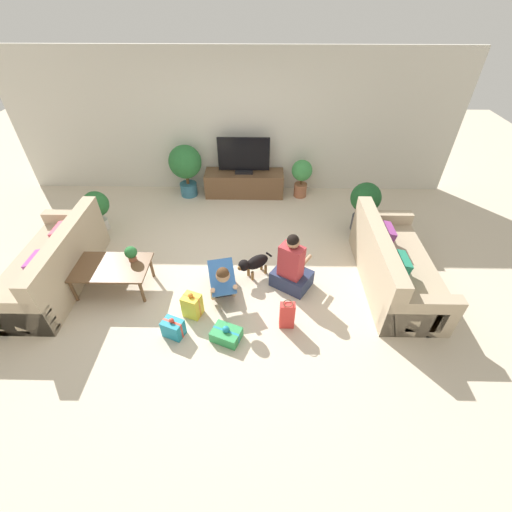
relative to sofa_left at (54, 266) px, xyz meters
name	(u,v)px	position (x,y,z in m)	size (l,w,h in m)	color
ground_plane	(226,270)	(2.41, 0.29, -0.30)	(16.00, 16.00, 0.00)	beige
wall_back	(234,125)	(2.41, 2.92, 1.00)	(8.40, 0.06, 2.60)	beige
sofa_left	(54,266)	(0.00, 0.00, 0.00)	(0.88, 1.99, 0.85)	tan
sofa_right	(393,266)	(4.81, 0.08, 0.00)	(0.88, 1.99, 0.85)	tan
coffee_table	(110,269)	(0.87, -0.12, 0.07)	(1.06, 0.63, 0.41)	brown
tv_console	(244,183)	(2.59, 2.61, -0.06)	(1.54, 0.47, 0.48)	brown
tv	(244,157)	(2.59, 2.61, 0.49)	(0.98, 0.20, 0.69)	black
potted_plant_back_left	(186,165)	(1.47, 2.56, 0.35)	(0.63, 0.63, 1.03)	#336B84
potted_plant_back_right	(302,175)	(3.71, 2.56, 0.16)	(0.40, 0.40, 0.76)	#A36042
potted_plant_corner_left	(96,206)	(0.15, 1.34, 0.16)	(0.43, 0.43, 0.72)	beige
potted_plant_corner_right	(365,202)	(4.67, 1.42, 0.24)	(0.50, 0.50, 0.88)	#4C4C51
person_kneeling	(221,279)	(2.41, -0.23, 0.02)	(0.48, 0.79, 0.74)	#23232D
person_sitting	(292,269)	(3.37, -0.02, 0.02)	(0.65, 0.62, 0.93)	#283351
dog	(254,263)	(2.84, 0.17, -0.06)	(0.50, 0.40, 0.38)	black
gift_box_a	(226,334)	(2.53, -0.97, -0.22)	(0.41, 0.36, 0.22)	#2D934C
gift_box_b	(173,328)	(1.87, -0.92, -0.18)	(0.30, 0.26, 0.30)	teal
gift_box_c	(192,305)	(2.05, -0.59, -0.13)	(0.28, 0.26, 0.39)	yellow
gift_bag_a	(287,315)	(3.28, -0.76, -0.10)	(0.19, 0.12, 0.42)	red
tabletop_plant	(131,253)	(1.15, 0.02, 0.23)	(0.17, 0.17, 0.22)	#A36042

